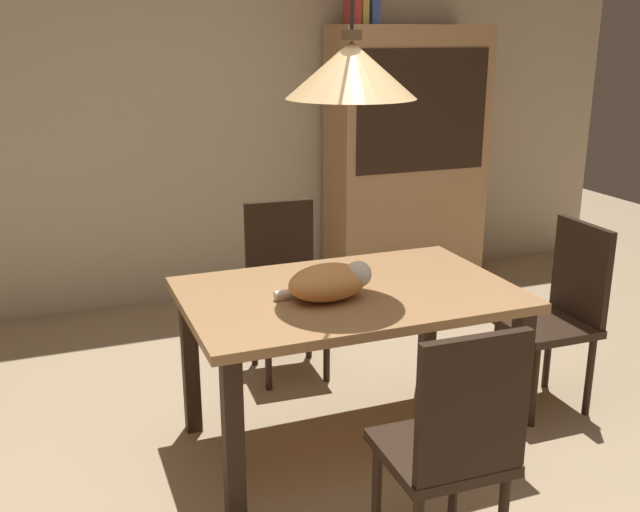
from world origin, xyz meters
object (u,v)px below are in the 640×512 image
at_px(chair_right_side, 560,308).
at_px(pendant_lamp, 351,69).
at_px(book_red_tall, 352,2).
at_px(book_yellow_short, 360,10).
at_px(dining_table, 348,312).
at_px(cat_sleeping, 330,282).
at_px(chair_near_front, 453,442).
at_px(chair_far_back, 285,280).
at_px(book_blue_wide, 369,5).
at_px(hutch_bookcase, 406,166).

height_order(chair_right_side, pendant_lamp, pendant_lamp).
relative_size(book_red_tall, book_yellow_short, 1.40).
relative_size(dining_table, cat_sleeping, 3.58).
bearing_deg(chair_right_side, cat_sleeping, -176.49).
distance_m(book_red_tall, book_yellow_short, 0.08).
xyz_separation_m(chair_near_front, chair_far_back, (0.01, 1.76, 0.00)).
distance_m(dining_table, book_yellow_short, 2.47).
bearing_deg(chair_near_front, book_blue_wide, 71.08).
bearing_deg(dining_table, book_red_tall, 66.47).
height_order(chair_far_back, hutch_bookcase, hutch_bookcase).
bearing_deg(book_red_tall, book_yellow_short, 0.00).
height_order(dining_table, hutch_bookcase, hutch_bookcase).
distance_m(pendant_lamp, book_yellow_short, 2.13).
xyz_separation_m(chair_far_back, book_yellow_short, (0.89, 1.04, 1.43)).
relative_size(pendant_lamp, hutch_bookcase, 0.70).
bearing_deg(cat_sleeping, chair_near_front, -81.92).
height_order(dining_table, pendant_lamp, pendant_lamp).
distance_m(chair_right_side, chair_near_front, 1.43).
xyz_separation_m(chair_far_back, book_red_tall, (0.83, 1.04, 1.48)).
distance_m(chair_far_back, hutch_bookcase, 1.67).
distance_m(cat_sleeping, book_red_tall, 2.49).
height_order(chair_right_side, hutch_bookcase, hutch_bookcase).
distance_m(pendant_lamp, hutch_bookcase, 2.42).
bearing_deg(cat_sleeping, dining_table, 33.78).
distance_m(hutch_bookcase, book_red_tall, 1.18).
height_order(cat_sleeping, book_blue_wide, book_blue_wide).
bearing_deg(book_red_tall, chair_near_front, -106.65).
bearing_deg(book_blue_wide, chair_near_front, -108.92).
distance_m(dining_table, cat_sleeping, 0.23).
height_order(chair_near_front, hutch_bookcase, hutch_bookcase).
xyz_separation_m(chair_right_side, chair_far_back, (-1.12, 0.88, 0.00)).
bearing_deg(cat_sleeping, chair_far_back, 82.86).
height_order(dining_table, chair_far_back, chair_far_back).
xyz_separation_m(dining_table, cat_sleeping, (-0.12, -0.08, 0.18)).
height_order(dining_table, book_red_tall, book_red_tall).
bearing_deg(book_yellow_short, hutch_bookcase, -0.23).
height_order(hutch_bookcase, book_red_tall, book_red_tall).
distance_m(book_red_tall, book_blue_wide, 0.12).
bearing_deg(book_red_tall, cat_sleeping, -115.48).
relative_size(chair_near_front, cat_sleeping, 2.38).
relative_size(dining_table, chair_near_front, 1.51).
height_order(chair_right_side, book_yellow_short, book_yellow_short).
xyz_separation_m(chair_near_front, book_yellow_short, (0.89, 2.79, 1.43)).
bearing_deg(cat_sleeping, book_yellow_short, 63.20).
relative_size(cat_sleeping, hutch_bookcase, 0.21).
bearing_deg(book_blue_wide, book_red_tall, 180.00).
distance_m(chair_near_front, chair_far_back, 1.76).
bearing_deg(chair_right_side, pendant_lamp, 179.94).
relative_size(chair_right_side, book_yellow_short, 4.65).
bearing_deg(dining_table, chair_right_side, -0.06).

